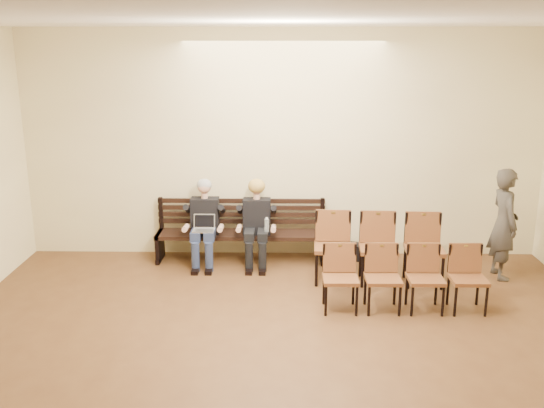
{
  "coord_description": "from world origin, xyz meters",
  "views": [
    {
      "loc": [
        0.0,
        -4.2,
        3.34
      ],
      "look_at": [
        -0.15,
        4.05,
        1.07
      ],
      "focal_mm": 40.0,
      "sensor_mm": 36.0,
      "label": 1
    }
  ],
  "objects": [
    {
      "name": "room_walls",
      "position": [
        0.0,
        0.79,
        2.54
      ],
      "size": [
        8.02,
        10.01,
        3.51
      ],
      "color": "#FAEDB3",
      "rests_on": "ground"
    },
    {
      "name": "seated_woman",
      "position": [
        -0.39,
        4.53,
        0.6
      ],
      "size": [
        0.51,
        0.71,
        1.2
      ],
      "primitive_type": null,
      "color": "black",
      "rests_on": "ground"
    },
    {
      "name": "chair_row_back",
      "position": [
        1.53,
        2.9,
        0.42
      ],
      "size": [
        2.04,
        0.48,
        0.84
      ],
      "primitive_type": "cube",
      "rotation": [
        0.0,
        0.0,
        0.01
      ],
      "color": "brown",
      "rests_on": "ground"
    },
    {
      "name": "passerby",
      "position": [
        3.14,
        4.05,
        0.92
      ],
      "size": [
        0.49,
        0.7,
        1.84
      ],
      "primitive_type": "imported",
      "rotation": [
        0.0,
        0.0,
        1.64
      ],
      "color": "#3B3630",
      "rests_on": "ground"
    },
    {
      "name": "bag",
      "position": [
        1.06,
        4.75,
        0.12
      ],
      "size": [
        0.39,
        0.32,
        0.25
      ],
      "primitive_type": "cube",
      "rotation": [
        0.0,
        0.0,
        -0.3
      ],
      "color": "black",
      "rests_on": "ground"
    },
    {
      "name": "bench",
      "position": [
        -0.64,
        4.65,
        0.23
      ],
      "size": [
        2.6,
        0.9,
        0.45
      ],
      "primitive_type": "cube",
      "color": "black",
      "rests_on": "ground"
    },
    {
      "name": "laptop",
      "position": [
        -1.17,
        4.31,
        0.57
      ],
      "size": [
        0.34,
        0.28,
        0.23
      ],
      "primitive_type": "cube",
      "rotation": [
        0.0,
        0.0,
        -0.11
      ],
      "color": "#BCBCC1",
      "rests_on": "bench"
    },
    {
      "name": "water_bottle",
      "position": [
        -0.23,
        4.31,
        0.56
      ],
      "size": [
        0.07,
        0.07,
        0.22
      ],
      "primitive_type": "cylinder",
      "rotation": [
        0.0,
        0.0,
        -0.12
      ],
      "color": "silver",
      "rests_on": "bench"
    },
    {
      "name": "seated_man",
      "position": [
        -1.18,
        4.53,
        0.63
      ],
      "size": [
        0.52,
        0.72,
        1.25
      ],
      "primitive_type": null,
      "color": "black",
      "rests_on": "ground"
    },
    {
      "name": "chair_row_front",
      "position": [
        1.34,
        3.81,
        0.5
      ],
      "size": [
        1.81,
        0.63,
        0.99
      ],
      "primitive_type": "cube",
      "rotation": [
        0.0,
        0.0,
        -0.05
      ],
      "color": "brown",
      "rests_on": "ground"
    }
  ]
}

